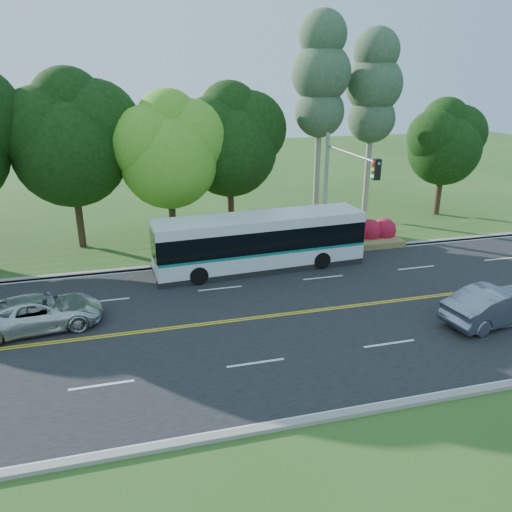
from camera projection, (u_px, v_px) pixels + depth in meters
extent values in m
plane|color=#2B4D19|center=(246.00, 319.00, 21.80)|extent=(120.00, 120.00, 0.00)
cube|color=black|center=(246.00, 319.00, 21.80)|extent=(60.00, 14.00, 0.02)
cube|color=gray|center=(216.00, 261.00, 28.26)|extent=(60.00, 0.30, 0.15)
cube|color=gray|center=(302.00, 422.00, 15.30)|extent=(60.00, 0.30, 0.15)
cube|color=#2B4D19|center=(211.00, 251.00, 29.95)|extent=(60.00, 4.00, 0.10)
cube|color=gold|center=(247.00, 320.00, 21.72)|extent=(57.00, 0.10, 0.00)
cube|color=gold|center=(246.00, 318.00, 21.87)|extent=(57.00, 0.10, 0.00)
cube|color=silver|center=(102.00, 385.00, 17.19)|extent=(2.20, 0.12, 0.00)
cube|color=silver|center=(256.00, 363.00, 18.50)|extent=(2.20, 0.12, 0.00)
cube|color=silver|center=(389.00, 343.00, 19.82)|extent=(2.20, 0.12, 0.00)
cube|color=silver|center=(506.00, 327.00, 21.13)|extent=(2.20, 0.12, 0.00)
cube|color=silver|center=(106.00, 300.00, 23.54)|extent=(2.20, 0.12, 0.00)
cube|color=silver|center=(220.00, 288.00, 24.85)|extent=(2.20, 0.12, 0.00)
cube|color=silver|center=(323.00, 277.00, 26.16)|extent=(2.20, 0.12, 0.00)
cube|color=silver|center=(416.00, 268.00, 27.48)|extent=(2.20, 0.12, 0.00)
cube|color=silver|center=(501.00, 259.00, 28.79)|extent=(2.20, 0.12, 0.00)
cube|color=silver|center=(218.00, 264.00, 28.01)|extent=(57.00, 0.12, 0.00)
cube|color=silver|center=(298.00, 417.00, 15.59)|extent=(57.00, 0.12, 0.00)
cylinder|color=#321F16|center=(80.00, 218.00, 30.27)|extent=(0.44, 0.44, 3.60)
sphere|color=black|center=(71.00, 150.00, 28.84)|extent=(6.60, 6.60, 6.60)
sphere|color=black|center=(95.00, 125.00, 29.01)|extent=(5.28, 5.28, 5.28)
sphere|color=black|center=(43.00, 131.00, 27.94)|extent=(4.95, 4.95, 4.95)
sphere|color=black|center=(68.00, 105.00, 28.37)|extent=(4.29, 4.29, 4.29)
cylinder|color=#321F16|center=(172.00, 219.00, 30.74)|extent=(0.44, 0.44, 3.24)
sphere|color=#449E20|center=(169.00, 160.00, 29.47)|extent=(5.80, 5.80, 5.80)
sphere|color=#449E20|center=(189.00, 139.00, 29.65)|extent=(4.64, 4.64, 4.64)
sphere|color=#449E20|center=(148.00, 144.00, 28.66)|extent=(4.35, 4.35, 4.35)
sphere|color=#449E20|center=(168.00, 121.00, 29.10)|extent=(3.77, 3.77, 3.77)
cylinder|color=#321F16|center=(231.00, 208.00, 33.02)|extent=(0.44, 0.44, 3.42)
sphere|color=black|center=(230.00, 149.00, 31.70)|extent=(6.00, 6.00, 6.00)
sphere|color=black|center=(249.00, 129.00, 31.87)|extent=(4.80, 4.80, 4.80)
sphere|color=black|center=(211.00, 133.00, 30.86)|extent=(4.50, 4.50, 4.50)
sphere|color=black|center=(229.00, 112.00, 31.30)|extent=(3.90, 3.90, 3.90)
cylinder|color=gray|center=(318.00, 155.00, 33.35)|extent=(0.40, 0.40, 9.80)
sphere|color=#344F31|center=(320.00, 112.00, 32.37)|extent=(3.23, 3.23, 3.23)
sphere|color=#344F31|center=(321.00, 73.00, 31.54)|extent=(3.80, 3.80, 3.80)
sphere|color=#344F31|center=(323.00, 34.00, 30.77)|extent=(3.04, 3.04, 3.04)
cylinder|color=gray|center=(368.00, 157.00, 34.88)|extent=(0.40, 0.40, 9.10)
sphere|color=#344F31|center=(371.00, 119.00, 33.97)|extent=(3.23, 3.23, 3.23)
sphere|color=#344F31|center=(374.00, 85.00, 33.20)|extent=(3.80, 3.80, 3.80)
sphere|color=#344F31|center=(377.00, 51.00, 32.48)|extent=(3.04, 3.04, 3.04)
cylinder|color=#321F16|center=(438.00, 194.00, 37.36)|extent=(0.44, 0.44, 3.06)
sphere|color=black|center=(444.00, 149.00, 36.19)|extent=(5.20, 5.20, 5.20)
sphere|color=black|center=(458.00, 134.00, 36.38)|extent=(4.16, 4.16, 4.16)
sphere|color=black|center=(435.00, 137.00, 35.45)|extent=(3.90, 3.90, 3.90)
sphere|color=black|center=(446.00, 121.00, 35.90)|extent=(3.38, 3.38, 3.38)
sphere|color=maroon|center=(263.00, 240.00, 29.70)|extent=(1.50, 1.50, 1.50)
sphere|color=maroon|center=(279.00, 239.00, 29.93)|extent=(1.50, 1.50, 1.50)
sphere|color=maroon|center=(294.00, 237.00, 30.17)|extent=(1.50, 1.50, 1.50)
sphere|color=maroon|center=(310.00, 236.00, 30.41)|extent=(1.50, 1.50, 1.50)
sphere|color=maroon|center=(325.00, 235.00, 30.65)|extent=(1.50, 1.50, 1.50)
sphere|color=maroon|center=(340.00, 233.00, 30.89)|extent=(1.50, 1.50, 1.50)
sphere|color=maroon|center=(355.00, 232.00, 31.13)|extent=(1.50, 1.50, 1.50)
sphere|color=maroon|center=(370.00, 231.00, 31.37)|extent=(1.50, 1.50, 1.50)
sphere|color=maroon|center=(384.00, 230.00, 31.61)|extent=(1.50, 1.50, 1.50)
cube|color=olive|center=(375.00, 243.00, 30.83)|extent=(3.50, 1.40, 0.40)
cylinder|color=gray|center=(325.00, 195.00, 28.76)|extent=(0.20, 0.20, 7.00)
cylinder|color=gray|center=(351.00, 154.00, 25.07)|extent=(0.14, 6.00, 0.14)
cube|color=black|center=(377.00, 169.00, 22.63)|extent=(0.32, 0.28, 0.95)
sphere|color=red|center=(374.00, 163.00, 22.49)|extent=(0.18, 0.18, 0.18)
sphere|color=yellow|center=(373.00, 170.00, 22.59)|extent=(0.18, 0.18, 0.18)
sphere|color=#19D833|center=(373.00, 176.00, 22.69)|extent=(0.18, 0.18, 0.18)
cube|color=silver|center=(260.00, 254.00, 27.16)|extent=(11.53, 3.15, 0.94)
cube|color=black|center=(260.00, 236.00, 26.79)|extent=(11.47, 3.19, 1.18)
cube|color=silver|center=(260.00, 221.00, 26.49)|extent=(11.53, 3.15, 0.53)
cube|color=#0C7065|center=(260.00, 247.00, 27.01)|extent=(11.48, 3.20, 0.13)
cube|color=black|center=(153.00, 245.00, 25.07)|extent=(0.20, 2.23, 1.62)
cube|color=#19E54C|center=(152.00, 228.00, 24.76)|extent=(0.14, 1.45, 0.21)
cube|color=black|center=(260.00, 265.00, 27.38)|extent=(11.52, 3.06, 0.33)
cylinder|color=black|center=(199.00, 276.00, 25.18)|extent=(0.96, 0.33, 0.95)
cylinder|color=black|center=(190.00, 260.00, 27.20)|extent=(0.96, 0.33, 0.95)
cylinder|color=black|center=(322.00, 260.00, 27.21)|extent=(0.96, 0.33, 0.95)
cylinder|color=black|center=(305.00, 247.00, 29.23)|extent=(0.96, 0.33, 0.95)
imported|color=slate|center=(495.00, 305.00, 21.26)|extent=(5.06, 2.53, 1.59)
imported|color=silver|center=(40.00, 312.00, 20.84)|extent=(5.30, 2.92, 1.41)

